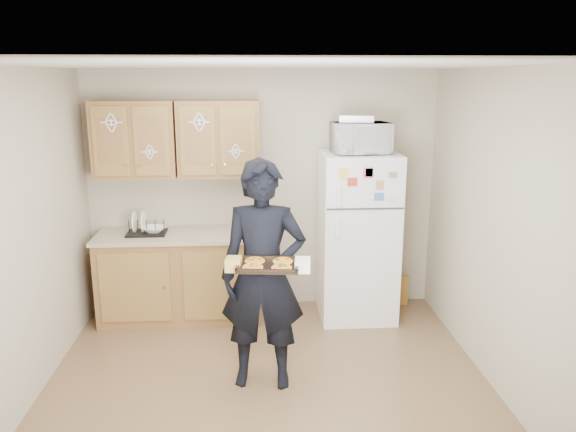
# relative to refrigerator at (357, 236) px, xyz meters

# --- Properties ---
(floor) EXTENTS (3.60, 3.60, 0.00)m
(floor) POSITION_rel_refrigerator_xyz_m (-0.95, -1.43, -0.85)
(floor) COLOR brown
(floor) RESTS_ON ground
(ceiling) EXTENTS (3.60, 3.60, 0.00)m
(ceiling) POSITION_rel_refrigerator_xyz_m (-0.95, -1.43, 1.65)
(ceiling) COLOR silver
(ceiling) RESTS_ON wall_back
(wall_back) EXTENTS (3.60, 0.04, 2.50)m
(wall_back) POSITION_rel_refrigerator_xyz_m (-0.95, 0.37, 0.40)
(wall_back) COLOR #B3A791
(wall_back) RESTS_ON floor
(wall_front) EXTENTS (3.60, 0.04, 2.50)m
(wall_front) POSITION_rel_refrigerator_xyz_m (-0.95, -3.23, 0.40)
(wall_front) COLOR #B3A791
(wall_front) RESTS_ON floor
(wall_left) EXTENTS (0.04, 3.60, 2.50)m
(wall_left) POSITION_rel_refrigerator_xyz_m (-2.75, -1.43, 0.40)
(wall_left) COLOR #B3A791
(wall_left) RESTS_ON floor
(wall_right) EXTENTS (0.04, 3.60, 2.50)m
(wall_right) POSITION_rel_refrigerator_xyz_m (0.85, -1.43, 0.40)
(wall_right) COLOR #B3A791
(wall_right) RESTS_ON floor
(refrigerator) EXTENTS (0.75, 0.70, 1.70)m
(refrigerator) POSITION_rel_refrigerator_xyz_m (0.00, 0.00, 0.00)
(refrigerator) COLOR white
(refrigerator) RESTS_ON floor
(base_cabinet) EXTENTS (1.60, 0.60, 0.86)m
(base_cabinet) POSITION_rel_refrigerator_xyz_m (-1.80, 0.05, -0.42)
(base_cabinet) COLOR brown
(base_cabinet) RESTS_ON floor
(countertop) EXTENTS (1.64, 0.64, 0.04)m
(countertop) POSITION_rel_refrigerator_xyz_m (-1.80, 0.05, 0.03)
(countertop) COLOR tan
(countertop) RESTS_ON base_cabinet
(upper_cab_left) EXTENTS (0.80, 0.33, 0.75)m
(upper_cab_left) POSITION_rel_refrigerator_xyz_m (-2.20, 0.18, 0.98)
(upper_cab_left) COLOR brown
(upper_cab_left) RESTS_ON wall_back
(upper_cab_right) EXTENTS (0.80, 0.33, 0.75)m
(upper_cab_right) POSITION_rel_refrigerator_xyz_m (-1.38, 0.18, 0.98)
(upper_cab_right) COLOR brown
(upper_cab_right) RESTS_ON wall_back
(cereal_box) EXTENTS (0.20, 0.07, 0.32)m
(cereal_box) POSITION_rel_refrigerator_xyz_m (0.52, 0.24, -0.69)
(cereal_box) COLOR gold
(cereal_box) RESTS_ON floor
(person) EXTENTS (0.71, 0.50, 1.83)m
(person) POSITION_rel_refrigerator_xyz_m (-0.98, -1.28, 0.06)
(person) COLOR black
(person) RESTS_ON floor
(baking_tray) EXTENTS (0.47, 0.37, 0.04)m
(baking_tray) POSITION_rel_refrigerator_xyz_m (-0.95, -1.58, 0.25)
(baking_tray) COLOR black
(baking_tray) RESTS_ON person
(pizza_front_left) EXTENTS (0.15, 0.15, 0.02)m
(pizza_front_left) POSITION_rel_refrigerator_xyz_m (-1.06, -1.64, 0.26)
(pizza_front_left) COLOR orange
(pizza_front_left) RESTS_ON baking_tray
(pizza_front_right) EXTENTS (0.15, 0.15, 0.02)m
(pizza_front_right) POSITION_rel_refrigerator_xyz_m (-0.85, -1.66, 0.26)
(pizza_front_right) COLOR orange
(pizza_front_right) RESTS_ON baking_tray
(pizza_back_left) EXTENTS (0.15, 0.15, 0.02)m
(pizza_back_left) POSITION_rel_refrigerator_xyz_m (-1.04, -1.49, 0.26)
(pizza_back_left) COLOR orange
(pizza_back_left) RESTS_ON baking_tray
(pizza_back_right) EXTENTS (0.15, 0.15, 0.02)m
(pizza_back_right) POSITION_rel_refrigerator_xyz_m (-0.84, -1.51, 0.26)
(pizza_back_right) COLOR orange
(pizza_back_right) RESTS_ON baking_tray
(microwave) EXTENTS (0.58, 0.44, 0.30)m
(microwave) POSITION_rel_refrigerator_xyz_m (-0.01, -0.05, 1.00)
(microwave) COLOR white
(microwave) RESTS_ON refrigerator
(foil_pan) EXTENTS (0.35, 0.27, 0.07)m
(foil_pan) POSITION_rel_refrigerator_xyz_m (-0.05, -0.02, 1.18)
(foil_pan) COLOR silver
(foil_pan) RESTS_ON microwave
(dish_rack) EXTENTS (0.38, 0.29, 0.15)m
(dish_rack) POSITION_rel_refrigerator_xyz_m (-2.11, 0.05, 0.13)
(dish_rack) COLOR black
(dish_rack) RESTS_ON countertop
(bowl) EXTENTS (0.24, 0.24, 0.05)m
(bowl) POSITION_rel_refrigerator_xyz_m (-2.04, 0.05, 0.10)
(bowl) COLOR white
(bowl) RESTS_ON dish_rack
(soap_bottle) EXTENTS (0.10, 0.10, 0.21)m
(soap_bottle) POSITION_rel_refrigerator_xyz_m (-1.20, -0.07, 0.16)
(soap_bottle) COLOR white
(soap_bottle) RESTS_ON countertop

